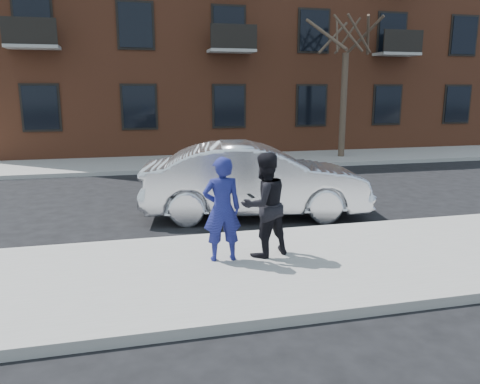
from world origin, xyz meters
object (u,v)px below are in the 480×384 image
object	(u,v)px
silver_sedan	(255,180)
man_peacoat	(264,205)
street_tree	(347,22)
man_hoodie	(222,209)

from	to	relation	value
silver_sedan	man_peacoat	distance (m)	3.08
street_tree	silver_sedan	xyz separation A→B (m)	(-5.96, -7.80, -4.67)
silver_sedan	man_hoodie	xyz separation A→B (m)	(-1.40, -3.06, 0.16)
silver_sedan	man_hoodie	size ratio (longest dim) A/B	3.00
street_tree	silver_sedan	bearing A→B (deg)	-127.36
silver_sedan	man_peacoat	size ratio (longest dim) A/B	2.94
street_tree	man_peacoat	distance (m)	13.45
man_hoodie	man_peacoat	bearing A→B (deg)	-173.76
street_tree	man_hoodie	distance (m)	13.87
man_peacoat	silver_sedan	bearing A→B (deg)	-120.38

